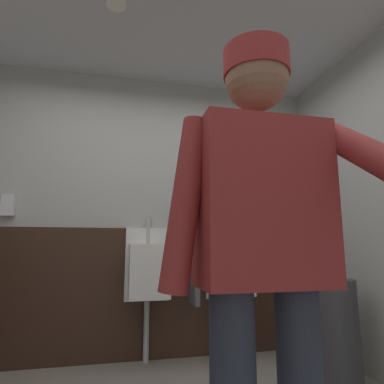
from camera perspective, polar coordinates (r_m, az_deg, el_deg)
The scene contains 9 objects.
wall_back at distance 3.19m, azimuth -8.04°, elevation -3.31°, with size 3.89×0.12×2.63m, color #B2B2AD.
wainscot_band_back at distance 3.12m, azimuth -8.24°, elevation -16.87°, with size 3.29×0.03×1.15m, color #382319.
downlight_far at distance 2.63m, azimuth -13.04°, elevation 29.32°, with size 0.14×0.14×0.03m, color white.
urinal_left at distance 2.96m, azimuth -7.57°, elevation -13.32°, with size 0.40×0.34×1.24m.
urinal_middle at distance 3.12m, azimuth 6.65°, elevation -13.14°, with size 0.40×0.34×1.24m.
privacy_divider_panel at distance 2.94m, azimuth 0.04°, elevation -10.05°, with size 0.04×0.40×0.90m, color #4C4C51.
person at distance 1.09m, azimuth 12.36°, elevation -8.80°, with size 0.64×0.60×1.67m.
trash_bin at distance 2.82m, azimuth 23.83°, elevation -21.20°, with size 0.32×0.32×0.74m, color #38383D.
soap_dispenser at distance 3.21m, azimuth -29.35°, elevation -2.04°, with size 0.10×0.07×0.18m, color silver.
Camera 1 is at (-0.27, -1.50, 0.97)m, focal length 30.65 mm.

